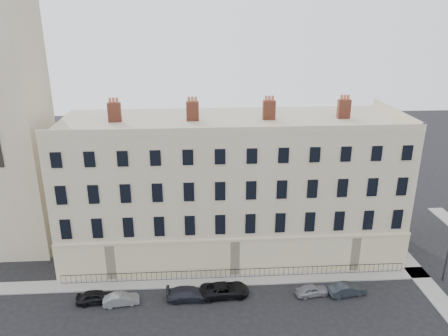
{
  "coord_description": "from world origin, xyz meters",
  "views": [
    {
      "loc": [
        -9.64,
        -32.58,
        26.01
      ],
      "look_at": [
        -6.86,
        10.0,
        10.37
      ],
      "focal_mm": 35.0,
      "sensor_mm": 36.0,
      "label": 1
    }
  ],
  "objects_px": {
    "car_c": "(189,294)",
    "car_d": "(225,290)",
    "car_e": "(312,290)",
    "car_f": "(347,289)",
    "car_a": "(96,297)",
    "car_b": "(121,299)"
  },
  "relations": [
    {
      "from": "car_d",
      "to": "car_e",
      "type": "height_order",
      "value": "car_d"
    },
    {
      "from": "car_c",
      "to": "car_d",
      "type": "xyz_separation_m",
      "value": [
        3.42,
        0.36,
        0.03
      ]
    },
    {
      "from": "car_a",
      "to": "car_e",
      "type": "xyz_separation_m",
      "value": [
        20.47,
        -0.2,
        -0.08
      ]
    },
    {
      "from": "car_d",
      "to": "car_f",
      "type": "distance_m",
      "value": 11.79
    },
    {
      "from": "car_e",
      "to": "car_d",
      "type": "bearing_deg",
      "value": 78.45
    },
    {
      "from": "car_f",
      "to": "car_d",
      "type": "bearing_deg",
      "value": 78.29
    },
    {
      "from": "car_d",
      "to": "car_a",
      "type": "bearing_deg",
      "value": 87.47
    },
    {
      "from": "car_c",
      "to": "car_f",
      "type": "bearing_deg",
      "value": -90.95
    },
    {
      "from": "car_c",
      "to": "car_f",
      "type": "distance_m",
      "value": 15.19
    },
    {
      "from": "car_a",
      "to": "car_d",
      "type": "distance_m",
      "value": 12.11
    },
    {
      "from": "car_a",
      "to": "car_e",
      "type": "relative_size",
      "value": 1.14
    },
    {
      "from": "car_b",
      "to": "car_e",
      "type": "bearing_deg",
      "value": -97.34
    },
    {
      "from": "car_a",
      "to": "car_c",
      "type": "relative_size",
      "value": 0.85
    },
    {
      "from": "car_c",
      "to": "car_f",
      "type": "height_order",
      "value": "car_c"
    },
    {
      "from": "car_b",
      "to": "car_d",
      "type": "distance_m",
      "value": 9.76
    },
    {
      "from": "car_f",
      "to": "car_e",
      "type": "bearing_deg",
      "value": 78.71
    },
    {
      "from": "car_a",
      "to": "car_b",
      "type": "xyz_separation_m",
      "value": [
        2.37,
        -0.42,
        -0.08
      ]
    },
    {
      "from": "car_e",
      "to": "car_f",
      "type": "distance_m",
      "value": 3.41
    },
    {
      "from": "car_c",
      "to": "car_d",
      "type": "distance_m",
      "value": 3.44
    },
    {
      "from": "car_d",
      "to": "car_f",
      "type": "relative_size",
      "value": 1.29
    },
    {
      "from": "car_c",
      "to": "car_e",
      "type": "bearing_deg",
      "value": -90.48
    },
    {
      "from": "car_a",
      "to": "car_f",
      "type": "height_order",
      "value": "car_a"
    }
  ]
}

